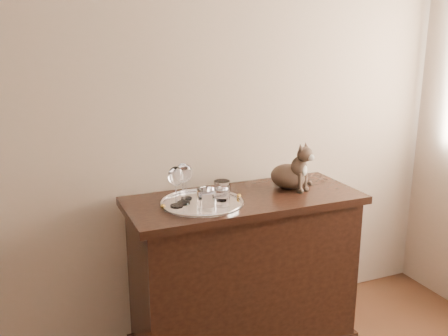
{
  "coord_description": "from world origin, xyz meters",
  "views": [
    {
      "loc": [
        -0.43,
        -0.22,
        1.65
      ],
      "look_at": [
        0.49,
        1.95,
        1.01
      ],
      "focal_mm": 40.0,
      "sensor_mm": 36.0,
      "label": 1
    }
  ],
  "objects_px": {
    "wine_glass_b": "(186,182)",
    "tumbler_a": "(221,197)",
    "tumbler_b": "(206,199)",
    "wine_glass_a": "(183,183)",
    "tray": "(202,204)",
    "cat": "(289,165)",
    "wine_glass_c": "(176,186)",
    "sideboard": "(243,273)",
    "tumbler_c": "(222,190)"
  },
  "relations": [
    {
      "from": "sideboard",
      "to": "wine_glass_c",
      "type": "height_order",
      "value": "wine_glass_c"
    },
    {
      "from": "wine_glass_b",
      "to": "tumbler_a",
      "type": "height_order",
      "value": "wine_glass_b"
    },
    {
      "from": "sideboard",
      "to": "tray",
      "type": "height_order",
      "value": "tray"
    },
    {
      "from": "cat",
      "to": "tumbler_c",
      "type": "bearing_deg",
      "value": 161.69
    },
    {
      "from": "tumbler_c",
      "to": "cat",
      "type": "relative_size",
      "value": 0.34
    },
    {
      "from": "wine_glass_a",
      "to": "tumbler_b",
      "type": "height_order",
      "value": "wine_glass_a"
    },
    {
      "from": "tray",
      "to": "tumbler_a",
      "type": "relative_size",
      "value": 4.8
    },
    {
      "from": "wine_glass_b",
      "to": "tumbler_a",
      "type": "bearing_deg",
      "value": -53.7
    },
    {
      "from": "wine_glass_a",
      "to": "tumbler_a",
      "type": "height_order",
      "value": "wine_glass_a"
    },
    {
      "from": "wine_glass_c",
      "to": "tumbler_b",
      "type": "height_order",
      "value": "wine_glass_c"
    },
    {
      "from": "tray",
      "to": "wine_glass_a",
      "type": "xyz_separation_m",
      "value": [
        -0.08,
        0.04,
        0.1
      ]
    },
    {
      "from": "wine_glass_a",
      "to": "tumbler_a",
      "type": "bearing_deg",
      "value": -35.15
    },
    {
      "from": "tray",
      "to": "wine_glass_b",
      "type": "bearing_deg",
      "value": 116.89
    },
    {
      "from": "wine_glass_b",
      "to": "wine_glass_c",
      "type": "bearing_deg",
      "value": -132.78
    },
    {
      "from": "wine_glass_a",
      "to": "wine_glass_b",
      "type": "distance_m",
      "value": 0.07
    },
    {
      "from": "tray",
      "to": "tumbler_a",
      "type": "distance_m",
      "value": 0.11
    },
    {
      "from": "sideboard",
      "to": "tumbler_a",
      "type": "xyz_separation_m",
      "value": [
        -0.17,
        -0.1,
        0.47
      ]
    },
    {
      "from": "wine_glass_a",
      "to": "wine_glass_c",
      "type": "xyz_separation_m",
      "value": [
        -0.05,
        -0.03,
        -0.0
      ]
    },
    {
      "from": "wine_glass_c",
      "to": "tumbler_b",
      "type": "distance_m",
      "value": 0.16
    },
    {
      "from": "tray",
      "to": "wine_glass_a",
      "type": "distance_m",
      "value": 0.14
    },
    {
      "from": "wine_glass_a",
      "to": "sideboard",
      "type": "bearing_deg",
      "value": -1.55
    },
    {
      "from": "tumbler_b",
      "to": "wine_glass_b",
      "type": "bearing_deg",
      "value": 100.79
    },
    {
      "from": "sideboard",
      "to": "tumbler_c",
      "type": "bearing_deg",
      "value": 179.17
    },
    {
      "from": "tray",
      "to": "wine_glass_a",
      "type": "relative_size",
      "value": 2.03
    },
    {
      "from": "tray",
      "to": "tumbler_b",
      "type": "bearing_deg",
      "value": -98.06
    },
    {
      "from": "tray",
      "to": "cat",
      "type": "bearing_deg",
      "value": 7.91
    },
    {
      "from": "wine_glass_c",
      "to": "tumbler_c",
      "type": "bearing_deg",
      "value": 5.46
    },
    {
      "from": "wine_glass_a",
      "to": "tumbler_b",
      "type": "xyz_separation_m",
      "value": [
        0.07,
        -0.13,
        -0.05
      ]
    },
    {
      "from": "wine_glass_c",
      "to": "cat",
      "type": "relative_size",
      "value": 0.75
    },
    {
      "from": "wine_glass_a",
      "to": "tumbler_c",
      "type": "distance_m",
      "value": 0.2
    },
    {
      "from": "tumbler_a",
      "to": "cat",
      "type": "height_order",
      "value": "cat"
    },
    {
      "from": "sideboard",
      "to": "wine_glass_c",
      "type": "relative_size",
      "value": 6.19
    },
    {
      "from": "tumbler_a",
      "to": "tumbler_b",
      "type": "distance_m",
      "value": 0.09
    },
    {
      "from": "sideboard",
      "to": "tumbler_a",
      "type": "distance_m",
      "value": 0.51
    },
    {
      "from": "wine_glass_c",
      "to": "tumbler_b",
      "type": "bearing_deg",
      "value": -40.7
    },
    {
      "from": "tumbler_b",
      "to": "cat",
      "type": "distance_m",
      "value": 0.56
    },
    {
      "from": "tray",
      "to": "tumbler_a",
      "type": "bearing_deg",
      "value": -43.8
    },
    {
      "from": "sideboard",
      "to": "tumbler_a",
      "type": "relative_size",
      "value": 14.39
    },
    {
      "from": "sideboard",
      "to": "tumbler_c",
      "type": "distance_m",
      "value": 0.49
    },
    {
      "from": "tumbler_a",
      "to": "cat",
      "type": "relative_size",
      "value": 0.32
    },
    {
      "from": "wine_glass_b",
      "to": "tumbler_a",
      "type": "xyz_separation_m",
      "value": [
        0.12,
        -0.16,
        -0.04
      ]
    },
    {
      "from": "wine_glass_a",
      "to": "wine_glass_c",
      "type": "bearing_deg",
      "value": -146.39
    },
    {
      "from": "tumbler_b",
      "to": "wine_glass_a",
      "type": "bearing_deg",
      "value": 118.13
    },
    {
      "from": "tray",
      "to": "tumbler_b",
      "type": "relative_size",
      "value": 4.09
    },
    {
      "from": "tumbler_b",
      "to": "tumbler_c",
      "type": "height_order",
      "value": "tumbler_b"
    },
    {
      "from": "cat",
      "to": "wine_glass_c",
      "type": "bearing_deg",
      "value": 161.6
    },
    {
      "from": "wine_glass_b",
      "to": "tumbler_a",
      "type": "distance_m",
      "value": 0.21
    },
    {
      "from": "tumbler_c",
      "to": "tumbler_a",
      "type": "bearing_deg",
      "value": -113.86
    },
    {
      "from": "wine_glass_c",
      "to": "tumbler_a",
      "type": "relative_size",
      "value": 2.33
    },
    {
      "from": "tumbler_c",
      "to": "tray",
      "type": "bearing_deg",
      "value": -164.75
    }
  ]
}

